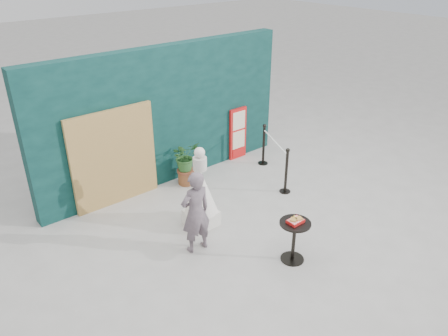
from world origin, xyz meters
TOP-DOWN VIEW (x-y plane):
  - ground at (0.00, 0.00)m, footprint 60.00×60.00m
  - back_wall at (0.00, 3.15)m, footprint 6.00×0.30m
  - bamboo_fence at (-1.40, 2.94)m, footprint 1.80×0.08m
  - woman at (-1.12, 0.60)m, footprint 0.57×0.40m
  - menu_board at (1.90, 2.95)m, footprint 0.50×0.07m
  - statue at (-0.59, 1.17)m, footprint 0.63×0.63m
  - cafe_table at (-0.04, -0.67)m, footprint 0.52×0.52m
  - food_basket at (-0.04, -0.67)m, footprint 0.26×0.19m
  - planter at (0.12, 2.67)m, footprint 0.59×0.51m
  - stanchion_barrier at (1.85, 1.64)m, footprint 0.84×1.54m

SIDE VIEW (x-z plane):
  - ground at x=0.00m, z-range 0.00..0.00m
  - stanchion_barrier at x=1.85m, z-range -0.02..1.01m
  - cafe_table at x=-0.04m, z-range 0.12..0.87m
  - planter at x=0.12m, z-range 0.08..1.08m
  - menu_board at x=1.90m, z-range 0.00..1.30m
  - statue at x=-0.59m, z-range -0.15..1.46m
  - woman at x=-1.12m, z-range 0.00..1.51m
  - food_basket at x=-0.04m, z-range 0.73..0.84m
  - bamboo_fence at x=-1.40m, z-range 0.00..2.00m
  - back_wall at x=0.00m, z-range 0.00..3.00m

